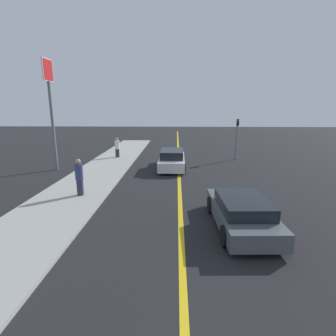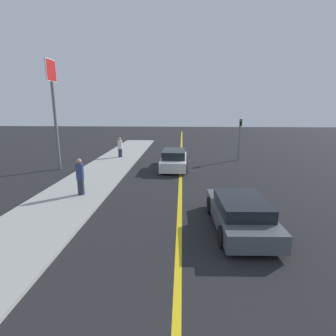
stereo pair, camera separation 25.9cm
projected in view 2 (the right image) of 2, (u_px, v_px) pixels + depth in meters
name	position (u px, v px, depth m)	size (l,w,h in m)	color
road_center_line	(181.00, 170.00, 18.72)	(0.20, 60.00, 0.01)	gold
sidewalk_left	(102.00, 171.00, 17.91)	(3.48, 33.78, 0.12)	#9E9E99
car_near_right_lane	(240.00, 213.00, 9.53)	(2.10, 4.49, 1.21)	#4C5156
car_ahead_center	(174.00, 160.00, 18.91)	(1.96, 4.64, 1.39)	silver
pedestrian_near_curb	(80.00, 177.00, 12.83)	(0.38, 0.38, 1.81)	#282D3D
pedestrian_mid_group	(120.00, 147.00, 22.64)	(0.40, 0.40, 1.70)	#282D3D
traffic_light	(240.00, 135.00, 21.59)	(0.18, 0.40, 3.41)	slate
roadside_sign	(53.00, 94.00, 17.67)	(0.20, 1.34, 7.45)	slate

